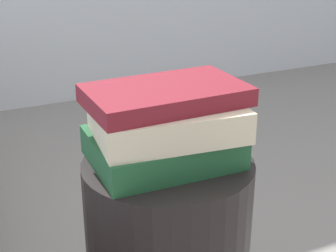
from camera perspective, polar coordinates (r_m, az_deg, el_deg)
book_forest at (r=0.99m, az=-0.61°, el=-2.35°), size 0.27×0.21×0.06m
book_cream at (r=0.96m, az=0.01°, el=0.62°), size 0.29×0.22×0.06m
book_maroon at (r=0.96m, az=-0.00°, el=3.51°), size 0.30×0.18×0.03m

